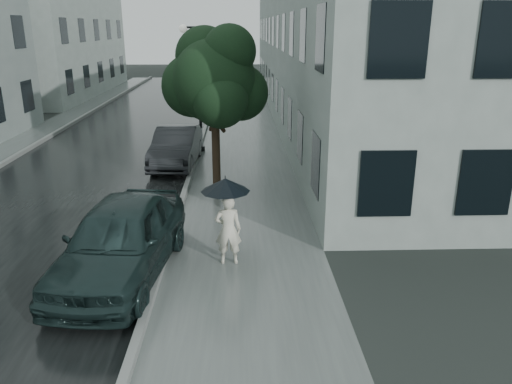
{
  "coord_description": "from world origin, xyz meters",
  "views": [
    {
      "loc": [
        0.11,
        -8.79,
        4.87
      ],
      "look_at": [
        0.47,
        1.91,
        1.3
      ],
      "focal_mm": 35.0,
      "sensor_mm": 36.0,
      "label": 1
    }
  ],
  "objects_px": {
    "street_tree": "(214,79)",
    "car_far": "(176,146)",
    "car_near": "(121,239)",
    "lamp_post": "(195,81)",
    "pedestrian": "(228,230)"
  },
  "relations": [
    {
      "from": "street_tree",
      "to": "car_far",
      "type": "xyz_separation_m",
      "value": [
        -1.6,
        3.17,
        -2.72
      ]
    },
    {
      "from": "pedestrian",
      "to": "car_far",
      "type": "distance_m",
      "value": 8.37
    },
    {
      "from": "car_far",
      "to": "pedestrian",
      "type": "bearing_deg",
      "value": -73.11
    },
    {
      "from": "pedestrian",
      "to": "street_tree",
      "type": "height_order",
      "value": "street_tree"
    },
    {
      "from": "car_near",
      "to": "lamp_post",
      "type": "bearing_deg",
      "value": 93.25
    },
    {
      "from": "pedestrian",
      "to": "lamp_post",
      "type": "relative_size",
      "value": 0.31
    },
    {
      "from": "pedestrian",
      "to": "car_near",
      "type": "distance_m",
      "value": 2.2
    },
    {
      "from": "car_near",
      "to": "car_far",
      "type": "xyz_separation_m",
      "value": [
        0.1,
        8.59,
        -0.11
      ]
    },
    {
      "from": "lamp_post",
      "to": "pedestrian",
      "type": "bearing_deg",
      "value": -74.44
    },
    {
      "from": "street_tree",
      "to": "lamp_post",
      "type": "bearing_deg",
      "value": 100.71
    },
    {
      "from": "street_tree",
      "to": "car_far",
      "type": "relative_size",
      "value": 1.19
    },
    {
      "from": "street_tree",
      "to": "car_near",
      "type": "xyz_separation_m",
      "value": [
        -1.7,
        -5.42,
        -2.61
      ]
    },
    {
      "from": "lamp_post",
      "to": "car_near",
      "type": "height_order",
      "value": "lamp_post"
    },
    {
      "from": "pedestrian",
      "to": "car_far",
      "type": "height_order",
      "value": "pedestrian"
    },
    {
      "from": "pedestrian",
      "to": "lamp_post",
      "type": "distance_m",
      "value": 10.56
    }
  ]
}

